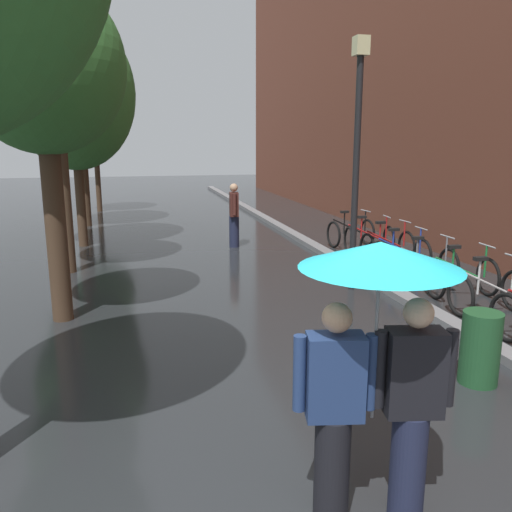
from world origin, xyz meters
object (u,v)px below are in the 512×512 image
(street_tree_5, at_px, (94,126))
(street_tree_3, at_px, (73,93))
(parked_bicycle_6, at_px, (369,239))
(street_lamp_post, at_px, (357,148))
(parked_bicycle_7, at_px, (351,232))
(couple_under_umbrella, at_px, (376,342))
(parked_bicycle_5, at_px, (387,246))
(litter_bin, at_px, (480,348))
(pedestrian_walking_midground, at_px, (234,215))
(street_tree_1, at_px, (43,69))
(parked_bicycle_4, at_px, (401,255))
(street_tree_4, at_px, (78,100))
(parked_bicycle_2, at_px, (462,277))
(parked_bicycle_3, at_px, (425,266))
(parked_bicycle_1, at_px, (489,292))
(street_tree_2, at_px, (54,69))

(street_tree_5, bearing_deg, street_tree_3, -90.36)
(parked_bicycle_6, bearing_deg, street_lamp_post, -120.89)
(parked_bicycle_6, height_order, parked_bicycle_7, same)
(couple_under_umbrella, bearing_deg, parked_bicycle_6, 64.67)
(parked_bicycle_5, distance_m, street_lamp_post, 3.40)
(litter_bin, bearing_deg, pedestrian_walking_midground, 98.17)
(street_lamp_post, bearing_deg, street_tree_1, -173.61)
(street_tree_5, distance_m, litter_bin, 17.69)
(parked_bicycle_4, bearing_deg, street_tree_1, -167.11)
(street_tree_1, relative_size, parked_bicycle_6, 4.39)
(street_tree_1, relative_size, parked_bicycle_4, 4.63)
(street_tree_1, bearing_deg, couple_under_umbrella, -62.09)
(street_tree_4, height_order, parked_bicycle_7, street_tree_4)
(parked_bicycle_2, distance_m, street_lamp_post, 2.96)
(street_tree_3, bearing_deg, parked_bicycle_3, -39.28)
(street_lamp_post, distance_m, pedestrian_walking_midground, 4.98)
(street_tree_3, xyz_separation_m, parked_bicycle_2, (6.95, -6.47, -3.53))
(pedestrian_walking_midground, bearing_deg, street_tree_1, -126.50)
(parked_bicycle_4, bearing_deg, couple_under_umbrella, -120.29)
(parked_bicycle_2, height_order, parked_bicycle_7, same)
(parked_bicycle_5, relative_size, parked_bicycle_7, 0.97)
(street_tree_4, relative_size, parked_bicycle_6, 5.03)
(street_tree_4, distance_m, parked_bicycle_1, 13.44)
(street_tree_3, distance_m, parked_bicycle_3, 9.44)
(parked_bicycle_7, distance_m, litter_bin, 8.00)
(parked_bicycle_2, relative_size, parked_bicycle_5, 1.00)
(street_tree_5, distance_m, parked_bicycle_2, 15.60)
(parked_bicycle_3, bearing_deg, street_tree_3, 140.72)
(parked_bicycle_6, relative_size, pedestrian_walking_midground, 0.69)
(street_tree_3, distance_m, parked_bicycle_7, 7.93)
(street_tree_1, distance_m, parked_bicycle_1, 7.54)
(parked_bicycle_2, height_order, pedestrian_walking_midground, pedestrian_walking_midground)
(street_tree_5, distance_m, parked_bicycle_5, 13.17)
(pedestrian_walking_midground, bearing_deg, street_tree_4, 131.56)
(parked_bicycle_7, height_order, litter_bin, parked_bicycle_7)
(parked_bicycle_5, height_order, parked_bicycle_6, same)
(parked_bicycle_5, bearing_deg, parked_bicycle_6, 92.78)
(parked_bicycle_2, distance_m, pedestrian_walking_midground, 6.24)
(street_tree_2, xyz_separation_m, street_tree_4, (-0.12, 6.43, -0.14))
(parked_bicycle_5, height_order, couple_under_umbrella, couple_under_umbrella)
(parked_bicycle_1, xyz_separation_m, litter_bin, (-1.70, -2.10, 0.05))
(parked_bicycle_1, height_order, parked_bicycle_3, same)
(street_tree_3, bearing_deg, parked_bicycle_4, -33.72)
(parked_bicycle_6, xyz_separation_m, couple_under_umbrella, (-4.03, -8.51, 1.00))
(street_tree_5, height_order, couple_under_umbrella, street_tree_5)
(parked_bicycle_5, height_order, pedestrian_walking_midground, pedestrian_walking_midground)
(street_tree_5, xyz_separation_m, parked_bicycle_3, (6.73, -12.76, -2.94))
(street_tree_5, bearing_deg, street_tree_4, -93.35)
(parked_bicycle_5, distance_m, pedestrian_walking_midground, 4.03)
(parked_bicycle_6, bearing_deg, parked_bicycle_5, -87.22)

